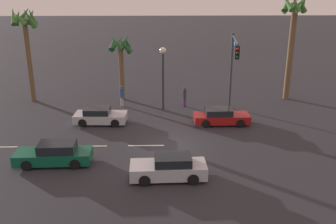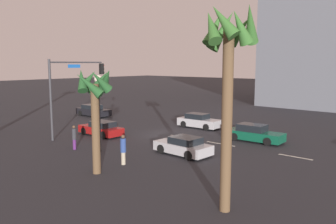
# 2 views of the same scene
# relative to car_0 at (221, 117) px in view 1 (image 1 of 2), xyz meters

# --- Properties ---
(ground_plane) EXTENTS (220.00, 220.00, 0.00)m
(ground_plane) POSITION_rel_car_0_xyz_m (-4.05, -4.08, -0.59)
(ground_plane) COLOR #28282D
(lane_stripe_1) EXTENTS (2.33, 0.14, 0.01)m
(lane_stripe_1) POSITION_rel_car_0_xyz_m (-15.62, -4.08, -0.59)
(lane_stripe_1) COLOR silver
(lane_stripe_1) RESTS_ON ground_plane
(lane_stripe_2) EXTENTS (2.57, 0.14, 0.01)m
(lane_stripe_2) POSITION_rel_car_0_xyz_m (-9.70, -4.08, -0.59)
(lane_stripe_2) COLOR silver
(lane_stripe_2) RESTS_ON ground_plane
(lane_stripe_3) EXTENTS (2.45, 0.14, 0.01)m
(lane_stripe_3) POSITION_rel_car_0_xyz_m (-5.75, -4.08, -0.59)
(lane_stripe_3) COLOR silver
(lane_stripe_3) RESTS_ON ground_plane
(car_0) EXTENTS (4.32, 1.84, 1.27)m
(car_0) POSITION_rel_car_0_xyz_m (0.00, 0.00, 0.00)
(car_0) COLOR maroon
(car_0) RESTS_ON ground_plane
(car_2) EXTENTS (4.33, 1.88, 1.40)m
(car_2) POSITION_rel_car_0_xyz_m (-4.30, -8.63, 0.06)
(car_2) COLOR #B7B7BC
(car_2) RESTS_ON ground_plane
(car_3) EXTENTS (4.12, 2.05, 1.27)m
(car_3) POSITION_rel_car_0_xyz_m (-9.51, 0.39, 0.00)
(car_3) COLOR #B7B7BC
(car_3) RESTS_ON ground_plane
(car_5) EXTENTS (4.62, 1.89, 1.38)m
(car_5) POSITION_rel_car_0_xyz_m (-11.24, -6.65, 0.04)
(car_5) COLOR #0F5138
(car_5) RESTS_ON ground_plane
(traffic_signal) EXTENTS (0.84, 5.14, 6.61)m
(traffic_signal) POSITION_rel_car_0_xyz_m (1.18, 2.26, 3.88)
(traffic_signal) COLOR #38383D
(traffic_signal) RESTS_ON ground_plane
(streetlamp) EXTENTS (0.56, 0.56, 5.46)m
(streetlamp) POSITION_rel_car_0_xyz_m (-4.48, 3.64, 3.29)
(streetlamp) COLOR #2D2D33
(streetlamp) RESTS_ON ground_plane
(pedestrian_0) EXTENTS (0.47, 0.47, 1.89)m
(pedestrian_0) POSITION_rel_car_0_xyz_m (-8.18, 4.72, 0.41)
(pedestrian_0) COLOR #B2A58C
(pedestrian_0) RESTS_ON ground_plane
(pedestrian_1) EXTENTS (0.35, 0.35, 1.79)m
(pedestrian_1) POSITION_rel_car_0_xyz_m (-2.56, 4.48, 0.36)
(pedestrian_1) COLOR #59266B
(pedestrian_1) RESTS_ON ground_plane
(palm_tree_0) EXTENTS (2.79, 2.64, 9.68)m
(palm_tree_0) POSITION_rel_car_0_xyz_m (7.32, 6.72, 6.25)
(palm_tree_0) COLOR brown
(palm_tree_0) RESTS_ON ground_plane
(palm_tree_1) EXTENTS (2.55, 2.72, 6.10)m
(palm_tree_1) POSITION_rel_car_0_xyz_m (-8.34, 6.90, 3.92)
(palm_tree_1) COLOR brown
(palm_tree_1) RESTS_ON ground_plane
(palm_tree_2) EXTENTS (2.65, 2.51, 8.64)m
(palm_tree_2) POSITION_rel_car_0_xyz_m (-16.62, 6.49, 5.87)
(palm_tree_2) COLOR brown
(palm_tree_2) RESTS_ON ground_plane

